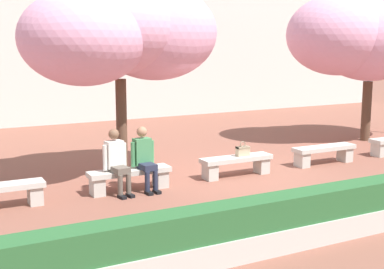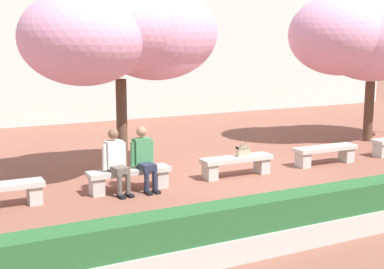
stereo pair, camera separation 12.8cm
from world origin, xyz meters
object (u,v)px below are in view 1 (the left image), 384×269
object	(u,v)px
stone_bench_center	(236,163)
cherry_tree_secondary	(365,38)
stone_bench_near_east	(324,152)
stone_bench_near_west	(130,176)
handbag	(243,150)
cherry_tree_main	(120,33)
person_seated_left	(117,159)
person_seated_right	(144,156)

from	to	relation	value
stone_bench_center	cherry_tree_secondary	xyz separation A→B (m)	(5.74, 1.97, 2.77)
stone_bench_center	stone_bench_near_east	distance (m)	2.55
stone_bench_near_west	handbag	size ratio (longest dim) A/B	5.01
cherry_tree_secondary	cherry_tree_main	bearing A→B (deg)	-174.11
stone_bench_near_west	stone_bench_near_east	world-z (taller)	same
stone_bench_center	person_seated_left	xyz separation A→B (m)	(-2.84, -0.05, 0.40)
person_seated_right	stone_bench_near_east	bearing A→B (deg)	0.64
stone_bench_near_east	cherry_tree_secondary	world-z (taller)	cherry_tree_secondary
stone_bench_near_west	cherry_tree_main	distance (m)	3.08
person_seated_right	cherry_tree_secondary	world-z (taller)	cherry_tree_secondary
person_seated_left	cherry_tree_main	world-z (taller)	cherry_tree_main
stone_bench_center	cherry_tree_main	xyz separation A→B (m)	(-2.25, 1.14, 2.85)
stone_bench_near_east	cherry_tree_main	xyz separation A→B (m)	(-4.80, 1.14, 2.85)
stone_bench_near_east	person_seated_right	bearing A→B (deg)	-179.36
stone_bench_near_west	person_seated_right	world-z (taller)	person_seated_right
stone_bench_near_west	cherry_tree_secondary	distance (m)	8.95
handbag	stone_bench_center	bearing A→B (deg)	170.15
handbag	stone_bench_near_west	bearing A→B (deg)	179.47
stone_bench_near_east	cherry_tree_main	world-z (taller)	cherry_tree_main
person_seated_left	cherry_tree_secondary	world-z (taller)	cherry_tree_secondary
stone_bench_near_east	person_seated_left	size ratio (longest dim) A/B	1.32
stone_bench_near_west	stone_bench_center	xyz separation A→B (m)	(2.55, 0.00, 0.00)
stone_bench_near_east	handbag	distance (m)	2.42
stone_bench_center	cherry_tree_secondary	size ratio (longest dim) A/B	0.35
stone_bench_near_west	cherry_tree_main	bearing A→B (deg)	75.38
stone_bench_near_east	person_seated_left	distance (m)	5.40
stone_bench_near_west	stone_bench_near_east	xyz separation A→B (m)	(5.10, 0.00, 0.00)
stone_bench_near_west	cherry_tree_secondary	size ratio (longest dim) A/B	0.35
stone_bench_near_west	stone_bench_near_east	bearing A→B (deg)	0.00
stone_bench_near_west	person_seated_right	xyz separation A→B (m)	(0.30, -0.05, 0.40)
stone_bench_near_west	cherry_tree_secondary	xyz separation A→B (m)	(8.28, 1.97, 2.77)
cherry_tree_main	cherry_tree_secondary	world-z (taller)	cherry_tree_secondary
person_seated_left	person_seated_right	bearing A→B (deg)	-0.05
stone_bench_near_west	handbag	xyz separation A→B (m)	(2.69, -0.02, 0.28)
cherry_tree_main	person_seated_left	bearing A→B (deg)	-116.08
cherry_tree_main	person_seated_right	bearing A→B (deg)	-89.86
person_seated_left	stone_bench_near_west	bearing A→B (deg)	10.44
stone_bench_near_west	person_seated_right	bearing A→B (deg)	-10.06
handbag	cherry_tree_main	size ratio (longest dim) A/B	0.08
person_seated_left	handbag	distance (m)	2.98
cherry_tree_secondary	person_seated_right	bearing A→B (deg)	-165.79
person_seated_right	cherry_tree_main	xyz separation A→B (m)	(-0.00, 1.20, 2.45)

